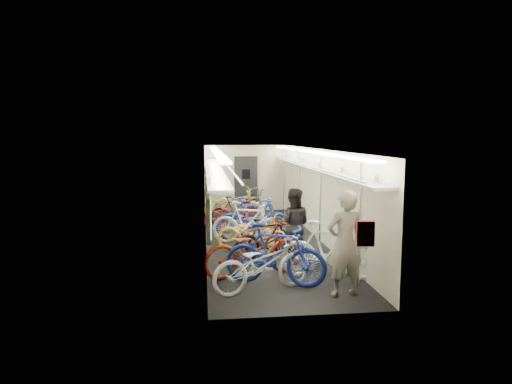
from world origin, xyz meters
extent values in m
plane|color=black|center=(0.00, 0.00, 0.00)|extent=(10.00, 10.00, 0.00)
plane|color=white|center=(0.00, 0.00, 2.40)|extent=(10.00, 10.00, 0.00)
plane|color=beige|center=(-1.50, 0.00, 1.20)|extent=(0.00, 10.00, 10.00)
plane|color=beige|center=(1.50, 0.00, 1.20)|extent=(0.00, 10.00, 10.00)
plane|color=beige|center=(0.00, 5.00, 1.20)|extent=(3.00, 0.00, 3.00)
plane|color=beige|center=(0.00, -5.00, 1.20)|extent=(3.00, 0.00, 3.00)
cube|color=black|center=(-1.46, -3.20, 1.25)|extent=(0.06, 1.10, 0.80)
cube|color=#A7E062|center=(-1.42, -3.20, 1.25)|extent=(0.02, 0.96, 0.66)
cube|color=black|center=(-1.46, -1.00, 1.25)|extent=(0.06, 1.10, 0.80)
cube|color=#A7E062|center=(-1.42, -1.00, 1.25)|extent=(0.02, 0.96, 0.66)
cube|color=black|center=(-1.46, 1.20, 1.25)|extent=(0.06, 1.10, 0.80)
cube|color=#A7E062|center=(-1.42, 1.20, 1.25)|extent=(0.02, 0.96, 0.66)
cube|color=black|center=(-1.46, 3.40, 1.25)|extent=(0.06, 1.10, 0.80)
cube|color=#A7E062|center=(-1.42, 3.40, 1.25)|extent=(0.02, 0.96, 0.66)
cube|color=yellow|center=(-1.45, -2.10, 1.30)|extent=(0.02, 0.22, 0.30)
cube|color=yellow|center=(-1.45, 0.10, 1.30)|extent=(0.02, 0.22, 0.30)
cube|color=yellow|center=(-1.45, 2.30, 1.30)|extent=(0.02, 0.22, 0.30)
cube|color=black|center=(0.00, 4.94, 1.00)|extent=(0.85, 0.08, 2.00)
cube|color=#999BA0|center=(-1.28, 0.00, 1.92)|extent=(0.40, 9.70, 0.05)
cube|color=#999BA0|center=(1.28, 0.00, 1.92)|extent=(0.40, 9.70, 0.05)
cylinder|color=silver|center=(-0.95, 0.00, 2.02)|extent=(0.04, 9.70, 0.04)
cylinder|color=silver|center=(0.95, 0.00, 2.02)|extent=(0.04, 9.70, 0.04)
cube|color=white|center=(-1.20, 0.00, 2.34)|extent=(0.18, 9.60, 0.04)
cube|color=white|center=(1.20, 0.00, 2.34)|extent=(0.18, 9.60, 0.04)
cylinder|color=silver|center=(1.25, -3.80, 1.20)|extent=(0.05, 0.05, 2.38)
cylinder|color=silver|center=(1.25, -1.00, 1.20)|extent=(0.05, 0.05, 2.38)
cylinder|color=silver|center=(1.25, 1.50, 1.20)|extent=(0.05, 0.05, 2.38)
cylinder|color=silver|center=(1.25, 4.00, 1.20)|extent=(0.05, 0.05, 2.38)
imported|color=silver|center=(-0.52, -3.84, 0.50)|extent=(2.02, 1.26, 1.00)
imported|color=navy|center=(-0.25, -3.53, 0.58)|extent=(1.98, 1.26, 1.16)
imported|color=maroon|center=(-0.58, -2.93, 0.54)|extent=(2.18, 1.28, 1.08)
imported|color=black|center=(-0.16, -1.79, 0.48)|extent=(1.65, 0.93, 0.95)
imported|color=orange|center=(-0.39, -1.24, 0.47)|extent=(1.88, 1.26, 0.93)
imported|color=silver|center=(-0.46, -0.32, 0.55)|extent=(1.90, 1.12, 1.10)
imported|color=#AFB0B4|center=(-0.45, 0.12, 0.47)|extent=(1.87, 1.11, 0.93)
imported|color=#192D9B|center=(-0.25, 0.06, 0.59)|extent=(1.97, 0.61, 1.17)
imported|color=maroon|center=(-0.69, 1.40, 0.46)|extent=(1.78, 0.68, 0.92)
imported|color=black|center=(-0.57, 1.82, 0.48)|extent=(1.64, 0.64, 0.96)
imported|color=#F2AB16|center=(-0.60, 2.94, 0.51)|extent=(2.07, 1.23, 1.03)
imported|color=white|center=(0.83, -3.29, 0.57)|extent=(1.97, 1.13, 1.14)
imported|color=slate|center=(-0.25, 2.89, 0.53)|extent=(2.12, 1.17, 1.05)
imported|color=slate|center=(-0.38, 3.78, 0.49)|extent=(1.96, 1.37, 0.98)
imported|color=gray|center=(0.85, -4.20, 0.92)|extent=(0.74, 0.55, 1.84)
imported|color=black|center=(0.39, -1.97, 0.81)|extent=(0.91, 0.79, 1.62)
cube|color=red|center=(0.89, -5.05, 1.28)|extent=(0.28, 0.19, 0.38)
camera|label=1|loc=(-1.53, -11.60, 2.76)|focal=32.00mm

